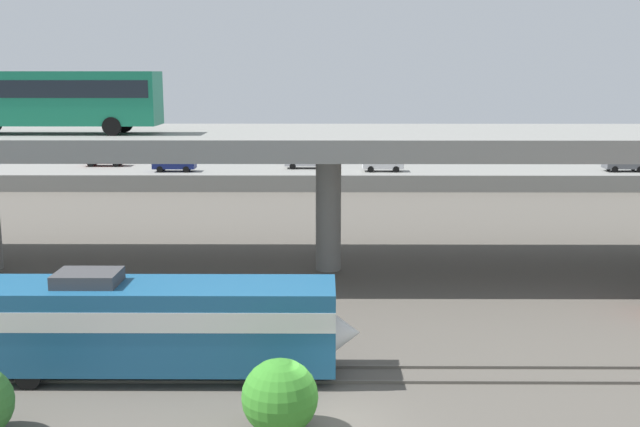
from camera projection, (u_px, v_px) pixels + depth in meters
ground_plane at (331, 423)px, 25.03m from camera, size 260.00×260.00×0.00m
rail_strip_near at (331, 382)px, 28.23m from camera, size 110.00×0.12×0.12m
rail_strip_far at (330, 367)px, 29.68m from camera, size 110.00×0.12×0.12m
train_locomotive at (171, 322)px, 28.59m from camera, size 15.05×3.04×4.18m
highway_overpass at (329, 145)px, 43.29m from camera, size 96.00×12.54×8.31m
transit_bus_on_overpass at (48, 96)px, 40.56m from camera, size 12.00×2.68×3.40m
pier_parking_lot at (327, 176)px, 78.92m from camera, size 72.54×11.19×1.68m
parked_car_0 at (305, 161)px, 78.68m from camera, size 4.42×1.97×1.50m
parked_car_1 at (382, 164)px, 76.18m from camera, size 4.17×1.83×1.50m
parked_car_2 at (105, 159)px, 80.68m from camera, size 4.46×1.93×1.50m
parked_car_3 at (625, 164)px, 76.17m from camera, size 4.12×1.89×1.50m
parked_car_4 at (175, 164)px, 76.14m from camera, size 4.31×1.87×1.50m
harbor_water at (326, 159)px, 101.67m from camera, size 140.00×36.00×0.01m
shrub_right at (280, 397)px, 24.12m from camera, size 2.51×2.51×2.51m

